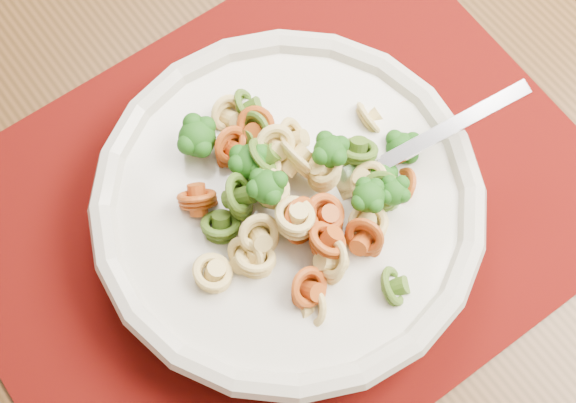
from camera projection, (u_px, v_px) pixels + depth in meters
dining_table at (119, 167)px, 0.72m from camera, size 1.49×0.98×0.70m
placemat at (279, 209)px, 0.61m from camera, size 0.48×0.39×0.00m
pasta_bowl at (288, 206)px, 0.57m from camera, size 0.28×0.28×0.05m
pasta_broccoli_heap at (288, 198)px, 0.56m from camera, size 0.24×0.24×0.06m
fork at (353, 180)px, 0.57m from camera, size 0.18×0.07×0.08m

